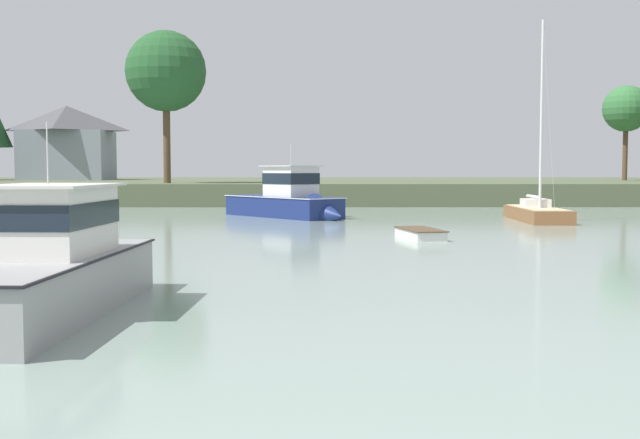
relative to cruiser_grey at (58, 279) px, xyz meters
name	(u,v)px	position (x,y,z in m)	size (l,w,h in m)	color
far_shore_bank	(278,188)	(1.65, 74.60, 0.29)	(221.97, 52.83, 1.97)	#4C563D
cruiser_grey	(58,279)	(0.00, 0.00, 0.00)	(3.19, 10.05, 5.24)	gray
sailboat_wood	(537,217)	(20.05, 30.89, -0.43)	(2.72, 8.61, 12.96)	brown
cruiser_navy	(292,206)	(4.52, 34.27, 0.09)	(9.20, 10.27, 5.97)	navy
dinghy_white	(420,235)	(10.94, 18.16, -0.53)	(2.16, 3.93, 0.66)	white
shore_tree_inland_a	(166,72)	(-7.47, 53.44, 11.37)	(7.30, 7.30, 13.80)	brown
shore_tree_inland_c	(626,109)	(40.86, 69.36, 9.23)	(5.17, 5.17, 10.60)	brown
cottage_near_water	(67,142)	(-23.41, 75.24, 5.81)	(10.71, 7.68, 8.76)	gray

